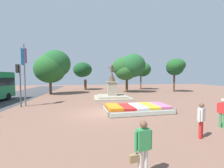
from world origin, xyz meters
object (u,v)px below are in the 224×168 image
at_px(traffic_light_mid_block, 19,77).
at_px(banner_pole, 24,71).
at_px(statue_monument, 112,93).
at_px(flower_planter, 137,109).
at_px(pedestrian_crossing_plaza, 223,111).
at_px(pedestrian_near_planter, 201,118).
at_px(pedestrian_with_handbag, 143,146).

xyz_separation_m(traffic_light_mid_block, banner_pole, (0.28, 0.53, 0.60)).
bearing_deg(banner_pole, statue_monument, 21.76).
bearing_deg(statue_monument, flower_planter, -82.39).
distance_m(flower_planter, statue_monument, 7.67).
xyz_separation_m(banner_pole, pedestrian_crossing_plaza, (13.78, -8.24, -2.44)).
bearing_deg(traffic_light_mid_block, statue_monument, 23.90).
height_order(statue_monument, pedestrian_near_planter, statue_monument).
xyz_separation_m(pedestrian_with_handbag, pedestrian_crossing_plaza, (5.95, 3.37, 0.02)).
height_order(traffic_light_mid_block, pedestrian_with_handbag, traffic_light_mid_block).
bearing_deg(traffic_light_mid_block, flower_planter, -18.14).
xyz_separation_m(flower_planter, pedestrian_near_planter, (1.38, -5.43, 0.73)).
distance_m(traffic_light_mid_block, pedestrian_near_planter, 14.86).
relative_size(flower_planter, pedestrian_near_planter, 3.29).
bearing_deg(pedestrian_with_handbag, pedestrian_near_planter, 31.31).
relative_size(statue_monument, pedestrian_near_planter, 2.72).
bearing_deg(pedestrian_near_planter, flower_planter, 104.23).
bearing_deg(pedestrian_crossing_plaza, statue_monument, 111.35).
height_order(banner_pole, pedestrian_crossing_plaza, banner_pole).
xyz_separation_m(flower_planter, statue_monument, (-1.01, 7.59, 0.48)).
height_order(pedestrian_near_planter, pedestrian_crossing_plaza, pedestrian_near_planter).
bearing_deg(pedestrian_with_handbag, banner_pole, 124.01).
relative_size(statue_monument, pedestrian_crossing_plaza, 2.76).
distance_m(statue_monument, banner_pole, 10.19).
bearing_deg(flower_planter, statue_monument, 97.61).
xyz_separation_m(flower_planter, pedestrian_crossing_plaza, (3.63, -4.30, 0.71)).
relative_size(traffic_light_mid_block, pedestrian_near_planter, 2.36).
distance_m(statue_monument, pedestrian_with_handbag, 15.32).
height_order(banner_pole, pedestrian_with_handbag, banner_pole).
bearing_deg(flower_planter, pedestrian_crossing_plaza, -49.80).
height_order(traffic_light_mid_block, banner_pole, banner_pole).
height_order(pedestrian_with_handbag, pedestrian_crossing_plaza, pedestrian_with_handbag).
bearing_deg(pedestrian_crossing_plaza, banner_pole, 149.12).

